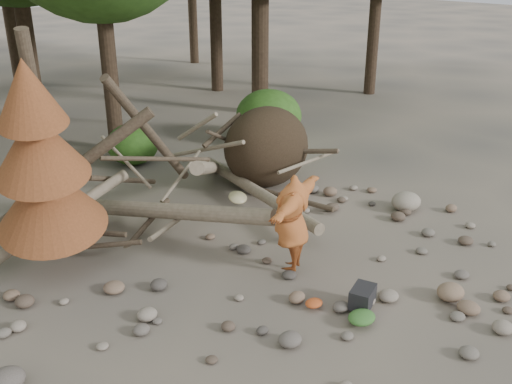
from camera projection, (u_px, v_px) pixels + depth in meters
ground at (314, 293)px, 9.71m from camera, size 120.00×120.00×0.00m
deadfall_pile at (250, 154)px, 13.54m from camera, size 8.55×5.24×3.30m
dead_conifer at (42, 164)px, 9.46m from camera, size 2.06×2.16×4.35m
bush_mid at (133, 144)px, 15.51m from camera, size 1.40×1.40×1.12m
bush_right at (269, 116)px, 17.32m from camera, size 2.00×2.00×1.60m
frisbee_thrower at (292, 223)px, 10.00m from camera, size 2.35×1.56×1.80m
backpack at (362, 300)px, 9.23m from camera, size 0.58×0.49×0.33m
cloth_green at (361, 320)px, 8.85m from camera, size 0.47×0.39×0.17m
cloth_orange at (314, 306)px, 9.26m from camera, size 0.31×0.25×0.11m
boulder_front_right at (451, 292)px, 9.48m from camera, size 0.48×0.43×0.29m
boulder_mid_right at (406, 201)px, 12.79m from camera, size 0.69×0.62×0.41m
boulder_mid_left at (6, 380)px, 7.52m from camera, size 0.49×0.44×0.29m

